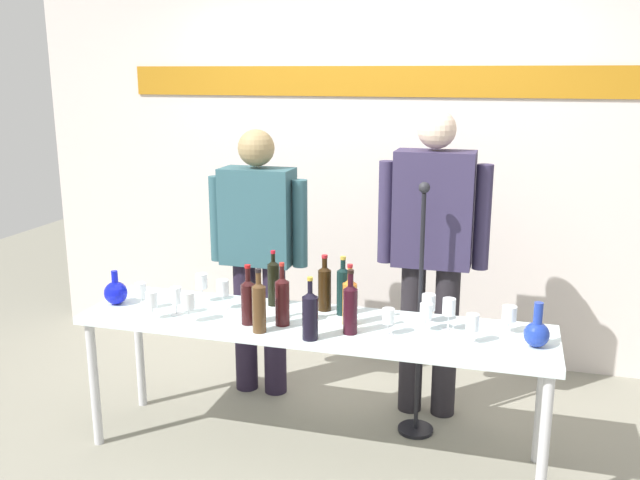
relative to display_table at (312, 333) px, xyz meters
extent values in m
plane|color=gray|center=(0.00, 0.00, -0.68)|extent=(10.00, 10.00, 0.00)
cube|color=silver|center=(0.00, 1.50, 0.82)|extent=(5.01, 0.10, 3.00)
cube|color=#B27216|center=(0.00, 1.44, 1.24)|extent=(3.51, 0.01, 0.20)
cube|color=silver|center=(0.00, 0.00, 0.04)|extent=(2.42, 0.57, 0.04)
cylinder|color=silver|center=(-1.15, -0.23, -0.33)|extent=(0.05, 0.05, 0.70)
cylinder|color=silver|center=(1.15, -0.23, -0.33)|extent=(0.05, 0.05, 0.70)
cylinder|color=silver|center=(-1.15, 0.23, -0.33)|extent=(0.05, 0.05, 0.70)
cylinder|color=silver|center=(1.15, 0.23, -0.33)|extent=(0.05, 0.05, 0.70)
sphere|color=#0F17C0|center=(-1.11, -0.03, 0.13)|extent=(0.13, 0.13, 0.13)
cylinder|color=#0F17C0|center=(-1.11, -0.03, 0.21)|extent=(0.03, 0.03, 0.07)
sphere|color=#1C359B|center=(1.09, -0.03, 0.12)|extent=(0.12, 0.12, 0.12)
cylinder|color=#1C359B|center=(1.09, -0.03, 0.22)|extent=(0.04, 0.04, 0.11)
cylinder|color=black|center=(-0.62, 0.63, -0.26)|extent=(0.14, 0.14, 0.84)
cylinder|color=black|center=(-0.43, 0.63, -0.26)|extent=(0.14, 0.14, 0.84)
cube|color=#2E545D|center=(-0.53, 0.63, 0.45)|extent=(0.43, 0.22, 0.58)
cylinder|color=#2E545D|center=(-0.79, 0.63, 0.42)|extent=(0.09, 0.09, 0.52)
cylinder|color=#2E545D|center=(-0.26, 0.63, 0.42)|extent=(0.09, 0.09, 0.52)
sphere|color=#907950|center=(-0.53, 0.63, 0.86)|extent=(0.22, 0.22, 0.22)
cylinder|color=black|center=(0.43, 0.63, -0.23)|extent=(0.14, 0.14, 0.91)
cylinder|color=black|center=(0.62, 0.63, -0.23)|extent=(0.14, 0.14, 0.91)
cube|color=#312A48|center=(0.53, 0.63, 0.55)|extent=(0.44, 0.22, 0.65)
cylinder|color=#312A48|center=(0.26, 0.63, 0.52)|extent=(0.09, 0.09, 0.58)
cylinder|color=#312A48|center=(0.79, 0.63, 0.52)|extent=(0.09, 0.09, 0.58)
sphere|color=beige|center=(0.53, 0.63, 1.00)|extent=(0.21, 0.21, 0.21)
cylinder|color=black|center=(0.06, -0.23, 0.17)|extent=(0.08, 0.08, 0.21)
cone|color=black|center=(0.06, -0.23, 0.28)|extent=(0.08, 0.08, 0.03)
cylinder|color=black|center=(0.06, -0.23, 0.31)|extent=(0.02, 0.02, 0.08)
cylinder|color=gold|center=(0.06, -0.23, 0.36)|extent=(0.03, 0.03, 0.02)
cylinder|color=black|center=(0.13, 0.14, 0.18)|extent=(0.06, 0.06, 0.24)
cone|color=black|center=(0.13, 0.14, 0.31)|extent=(0.06, 0.06, 0.03)
cylinder|color=black|center=(0.13, 0.14, 0.33)|extent=(0.03, 0.03, 0.06)
cylinder|color=gold|center=(0.13, 0.14, 0.37)|extent=(0.03, 0.03, 0.02)
cylinder|color=black|center=(-0.27, 0.19, 0.18)|extent=(0.06, 0.06, 0.23)
cone|color=black|center=(-0.27, 0.19, 0.30)|extent=(0.06, 0.06, 0.03)
cylinder|color=black|center=(-0.27, 0.19, 0.32)|extent=(0.02, 0.02, 0.06)
cylinder|color=red|center=(-0.27, 0.19, 0.36)|extent=(0.03, 0.03, 0.02)
cylinder|color=#361012|center=(-0.13, -0.09, 0.17)|extent=(0.07, 0.07, 0.23)
cone|color=#361012|center=(-0.13, -0.09, 0.30)|extent=(0.07, 0.07, 0.03)
cylinder|color=#361012|center=(-0.13, -0.09, 0.33)|extent=(0.02, 0.02, 0.08)
cylinder|color=#B22820|center=(-0.13, -0.09, 0.38)|extent=(0.03, 0.03, 0.02)
cylinder|color=#4E341C|center=(-0.21, -0.21, 0.18)|extent=(0.07, 0.07, 0.23)
cone|color=#4E341C|center=(-0.21, -0.21, 0.30)|extent=(0.07, 0.07, 0.03)
cylinder|color=#4E341C|center=(-0.21, -0.21, 0.33)|extent=(0.03, 0.03, 0.07)
cylinder|color=black|center=(-0.21, -0.21, 0.37)|extent=(0.03, 0.03, 0.02)
cylinder|color=black|center=(0.02, 0.18, 0.17)|extent=(0.07, 0.07, 0.22)
cone|color=black|center=(0.02, 0.18, 0.29)|extent=(0.07, 0.07, 0.03)
cylinder|color=black|center=(0.02, 0.18, 0.32)|extent=(0.03, 0.03, 0.07)
cylinder|color=#AA1D24|center=(0.02, 0.18, 0.36)|extent=(0.03, 0.03, 0.02)
cylinder|color=black|center=(-0.30, -0.12, 0.17)|extent=(0.07, 0.07, 0.21)
cone|color=black|center=(-0.30, -0.12, 0.28)|extent=(0.07, 0.07, 0.03)
cylinder|color=black|center=(-0.30, -0.12, 0.31)|extent=(0.03, 0.03, 0.09)
cylinder|color=#AE1517|center=(-0.30, -0.12, 0.36)|extent=(0.03, 0.03, 0.02)
cylinder|color=black|center=(0.22, -0.11, 0.17)|extent=(0.07, 0.07, 0.22)
cone|color=black|center=(0.22, -0.11, 0.30)|extent=(0.07, 0.07, 0.03)
cylinder|color=black|center=(0.22, -0.11, 0.33)|extent=(0.03, 0.03, 0.08)
cylinder|color=black|center=(0.22, -0.11, 0.37)|extent=(0.03, 0.03, 0.02)
cylinder|color=orange|center=(0.19, 0.01, 0.17)|extent=(0.07, 0.07, 0.21)
cone|color=orange|center=(0.19, 0.01, 0.29)|extent=(0.07, 0.07, 0.03)
cylinder|color=orange|center=(0.19, 0.01, 0.32)|extent=(0.02, 0.02, 0.08)
cylinder|color=#AC1E23|center=(0.19, 0.01, 0.37)|extent=(0.03, 0.03, 0.02)
cylinder|color=white|center=(-0.93, -0.07, 0.06)|extent=(0.06, 0.06, 0.00)
cylinder|color=white|center=(-0.93, -0.07, 0.10)|extent=(0.01, 0.01, 0.07)
cylinder|color=white|center=(-0.93, -0.07, 0.17)|extent=(0.06, 0.06, 0.08)
cylinder|color=white|center=(-0.51, 0.05, 0.06)|extent=(0.06, 0.06, 0.00)
cylinder|color=white|center=(-0.51, 0.05, 0.10)|extent=(0.01, 0.01, 0.08)
cylinder|color=white|center=(-0.51, 0.05, 0.18)|extent=(0.07, 0.07, 0.08)
cylinder|color=white|center=(-0.71, -0.10, 0.06)|extent=(0.06, 0.06, 0.00)
cylinder|color=white|center=(-0.71, -0.10, 0.09)|extent=(0.01, 0.01, 0.06)
cylinder|color=white|center=(-0.71, -0.10, 0.17)|extent=(0.06, 0.06, 0.09)
cylinder|color=white|center=(-0.67, 0.13, 0.06)|extent=(0.06, 0.06, 0.00)
cylinder|color=white|center=(-0.67, 0.13, 0.10)|extent=(0.01, 0.01, 0.08)
cylinder|color=white|center=(-0.67, 0.13, 0.18)|extent=(0.06, 0.06, 0.08)
cylinder|color=white|center=(-0.60, -0.18, 0.06)|extent=(0.05, 0.05, 0.00)
cylinder|color=white|center=(-0.60, -0.18, 0.10)|extent=(0.01, 0.01, 0.07)
cylinder|color=white|center=(-0.60, -0.18, 0.18)|extent=(0.07, 0.07, 0.08)
cylinder|color=white|center=(-0.80, -0.19, 0.06)|extent=(0.05, 0.05, 0.00)
cylinder|color=white|center=(-0.80, -0.19, 0.10)|extent=(0.01, 0.01, 0.06)
cylinder|color=white|center=(-0.80, -0.19, 0.17)|extent=(0.06, 0.06, 0.08)
cylinder|color=white|center=(0.80, -0.07, 0.06)|extent=(0.06, 0.06, 0.00)
cylinder|color=white|center=(0.80, -0.07, 0.09)|extent=(0.01, 0.01, 0.06)
cylinder|color=white|center=(0.80, -0.07, 0.17)|extent=(0.06, 0.06, 0.08)
cylinder|color=white|center=(0.97, 0.11, 0.06)|extent=(0.06, 0.06, 0.00)
cylinder|color=white|center=(0.97, 0.11, 0.10)|extent=(0.01, 0.01, 0.06)
cylinder|color=white|center=(0.97, 0.11, 0.16)|extent=(0.07, 0.07, 0.07)
cylinder|color=white|center=(0.68, 0.06, 0.06)|extent=(0.06, 0.06, 0.00)
cylinder|color=white|center=(0.68, 0.06, 0.10)|extent=(0.01, 0.01, 0.08)
cylinder|color=white|center=(0.68, 0.06, 0.18)|extent=(0.06, 0.06, 0.08)
cylinder|color=white|center=(0.57, 0.15, 0.06)|extent=(0.06, 0.06, 0.00)
cylinder|color=white|center=(0.57, 0.15, 0.10)|extent=(0.01, 0.01, 0.06)
cylinder|color=white|center=(0.57, 0.15, 0.17)|extent=(0.07, 0.07, 0.08)
cylinder|color=white|center=(0.57, 0.02, 0.06)|extent=(0.05, 0.05, 0.00)
cylinder|color=white|center=(0.57, 0.02, 0.10)|extent=(0.01, 0.01, 0.07)
cylinder|color=white|center=(0.57, 0.02, 0.17)|extent=(0.06, 0.06, 0.07)
cylinder|color=white|center=(0.41, -0.07, 0.06)|extent=(0.05, 0.05, 0.00)
cylinder|color=white|center=(0.41, -0.07, 0.09)|extent=(0.01, 0.01, 0.06)
cylinder|color=white|center=(0.41, -0.07, 0.16)|extent=(0.06, 0.06, 0.07)
cylinder|color=black|center=(0.50, 0.37, -0.67)|extent=(0.20, 0.20, 0.02)
cylinder|color=black|center=(0.50, 0.37, 0.00)|extent=(0.02, 0.02, 1.37)
sphere|color=#232328|center=(0.50, 0.37, 0.72)|extent=(0.06, 0.06, 0.06)
camera|label=1|loc=(0.94, -3.17, 1.30)|focal=38.58mm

